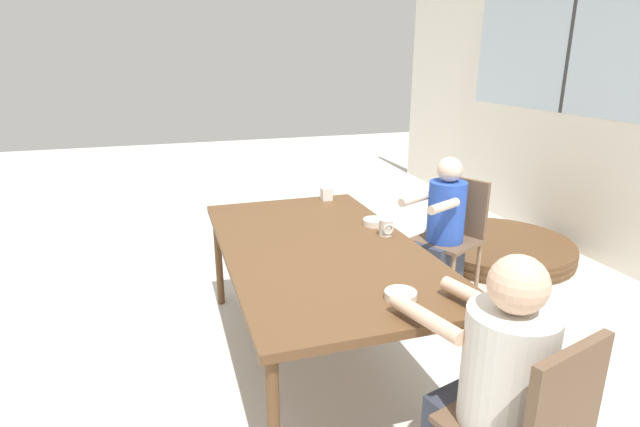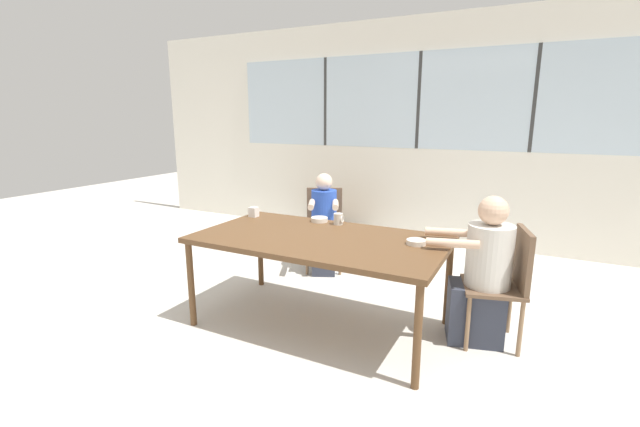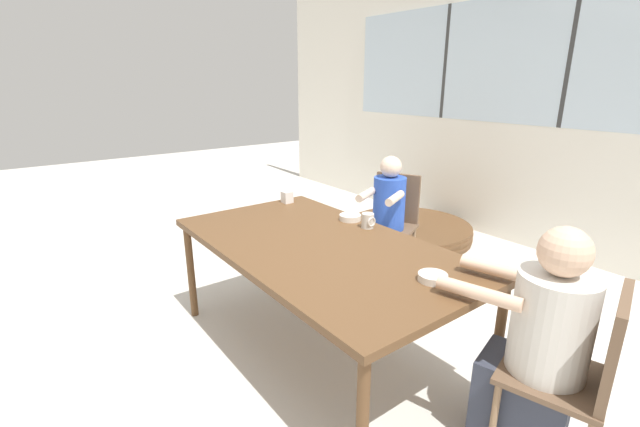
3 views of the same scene
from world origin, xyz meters
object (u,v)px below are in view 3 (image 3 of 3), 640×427
chair_for_woman_green_shirt (393,215)px  coffee_mug (368,221)px  milk_carton_small (287,197)px  bowl_cereal (350,217)px  person_woman_green_shirt (387,224)px  chair_for_man_blue_shirt (582,367)px  person_man_blue_shirt (536,356)px  bowl_white_shallow (433,277)px  folded_table_stack (409,230)px

chair_for_woman_green_shirt → coffee_mug: chair_for_woman_green_shirt is taller
milk_carton_small → bowl_cereal: milk_carton_small is taller
milk_carton_small → coffee_mug: bearing=6.5°
person_woman_green_shirt → milk_carton_small: size_ratio=11.90×
chair_for_man_blue_shirt → person_man_blue_shirt: 0.17m
coffee_mug → milk_carton_small: (-0.80, -0.09, -0.00)m
chair_for_man_blue_shirt → person_woman_green_shirt: size_ratio=0.82×
chair_for_woman_green_shirt → milk_carton_small: chair_for_woman_green_shirt is taller
bowl_white_shallow → bowl_cereal: bowl_cereal is taller
coffee_mug → bowl_cereal: 0.19m
chair_for_woman_green_shirt → bowl_cereal: size_ratio=5.93×
chair_for_man_blue_shirt → person_woman_green_shirt: bearing=53.2°
milk_carton_small → person_man_blue_shirt: bearing=-0.2°
person_woman_green_shirt → milk_carton_small: bearing=41.3°
person_man_blue_shirt → bowl_cereal: bearing=70.2°
person_man_blue_shirt → bowl_cereal: 1.39m
chair_for_man_blue_shirt → coffee_mug: chair_for_man_blue_shirt is taller
chair_for_woman_green_shirt → person_man_blue_shirt: bearing=126.8°
chair_for_woman_green_shirt → bowl_white_shallow: bearing=114.4°
chair_for_woman_green_shirt → folded_table_stack: bearing=-83.6°
coffee_mug → folded_table_stack: coffee_mug is taller
person_man_blue_shirt → milk_carton_small: size_ratio=12.35×
person_man_blue_shirt → coffee_mug: (-1.17, 0.10, 0.28)m
coffee_mug → bowl_cereal: coffee_mug is taller
chair_for_woman_green_shirt → bowl_white_shallow: size_ratio=6.24×
chair_for_man_blue_shirt → coffee_mug: 1.36m
chair_for_man_blue_shirt → person_man_blue_shirt: bearing=90.0°
chair_for_woman_green_shirt → bowl_cereal: chair_for_woman_green_shirt is taller
person_woman_green_shirt → bowl_cereal: size_ratio=7.21×
person_woman_green_shirt → person_man_blue_shirt: bearing=129.9°
folded_table_stack → bowl_white_shallow: bearing=-46.6°
chair_for_woman_green_shirt → bowl_cereal: 0.90m
person_woman_green_shirt → coffee_mug: 0.87m
person_man_blue_shirt → folded_table_stack: (-2.17, 1.66, -0.41)m
coffee_mug → person_man_blue_shirt: bearing=-4.7°
chair_for_man_blue_shirt → chair_for_woman_green_shirt: bearing=50.1°
person_woman_green_shirt → coffee_mug: bearing=100.1°
person_woman_green_shirt → folded_table_stack: size_ratio=0.80×
bowl_cereal → folded_table_stack: 1.87m
folded_table_stack → coffee_mug: bearing=-57.3°
person_woman_green_shirt → milk_carton_small: (-0.33, -0.76, 0.29)m
person_man_blue_shirt → person_woman_green_shirt: bearing=50.0°
bowl_white_shallow → bowl_cereal: 0.96m
chair_for_man_blue_shirt → bowl_cereal: bearing=72.3°
coffee_mug → bowl_cereal: bearing=175.4°
coffee_mug → folded_table_stack: size_ratio=0.07×
person_woman_green_shirt → bowl_white_shallow: bearing=116.9°
person_man_blue_shirt → folded_table_stack: size_ratio=0.83×
chair_for_man_blue_shirt → bowl_cereal: (-1.52, 0.07, 0.23)m
person_man_blue_shirt → bowl_white_shallow: bearing=96.3°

